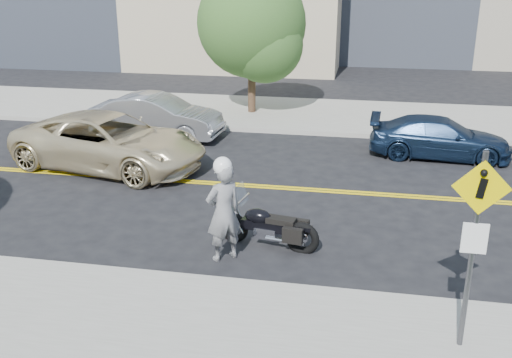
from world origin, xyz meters
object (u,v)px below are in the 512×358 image
at_px(motorcycle, 268,218).
at_px(suv, 109,142).
at_px(parked_car_blue, 440,138).
at_px(parked_car_silver, 157,116).
at_px(pedestrian_sign, 475,234).
at_px(motorcyclist, 223,209).

xyz_separation_m(motorcycle, suv, (-5.16, 4.03, 0.13)).
bearing_deg(suv, parked_car_blue, -61.69).
bearing_deg(parked_car_blue, parked_car_silver, 89.53).
relative_size(suv, parked_car_blue, 1.34).
bearing_deg(motorcycle, pedestrian_sign, -31.60).
bearing_deg(parked_car_silver, suv, 179.61).
xyz_separation_m(pedestrian_sign, parked_car_silver, (-8.28, 10.21, -1.26)).
height_order(motorcycle, parked_car_silver, parked_car_silver).
bearing_deg(parked_car_blue, suv, 109.19).
relative_size(motorcyclist, suv, 0.38).
height_order(pedestrian_sign, motorcycle, pedestrian_sign).
bearing_deg(pedestrian_sign, suv, 140.63).
height_order(pedestrian_sign, motorcyclist, pedestrian_sign).
bearing_deg(parked_car_blue, motorcycle, 152.07).
bearing_deg(motorcyclist, suv, -87.20).
distance_m(motorcycle, parked_car_silver, 8.73).
distance_m(motorcyclist, parked_car_silver, 8.95).
relative_size(pedestrian_sign, parked_car_silver, 0.70).
bearing_deg(motorcyclist, pedestrian_sign, 110.88).
distance_m(pedestrian_sign, parked_car_silver, 13.20).
distance_m(pedestrian_sign, motorcyclist, 4.81).
relative_size(pedestrian_sign, motorcycle, 1.45).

